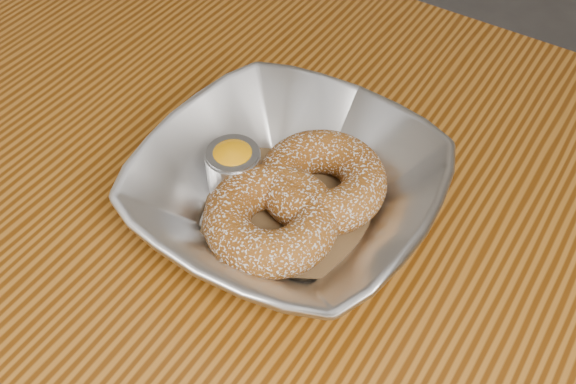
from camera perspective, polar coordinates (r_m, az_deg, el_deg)
The scene contains 6 objects.
table at distance 0.66m, azimuth -0.59°, elevation -9.20°, with size 1.20×0.80×0.75m.
serving_bowl at distance 0.57m, azimuth 0.00°, elevation 0.05°, with size 0.25×0.25×0.06m, color silver.
parchment at distance 0.59m, azimuth 0.00°, elevation -1.37°, with size 0.14×0.14×0.00m, color brown.
donut_back at distance 0.58m, azimuth 2.90°, elevation 0.94°, with size 0.11×0.11×0.04m, color brown.
donut_front at distance 0.55m, azimuth -1.43°, elevation -2.31°, with size 0.11×0.11×0.04m, color brown.
ramekin at distance 0.59m, azimuth -4.62°, elevation 2.11°, with size 0.05×0.05×0.05m.
Camera 1 is at (0.20, -0.30, 1.21)m, focal length 42.00 mm.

